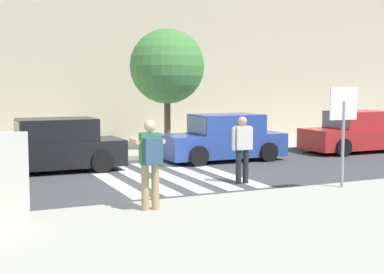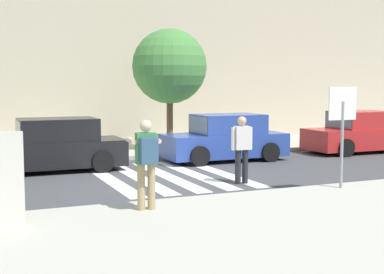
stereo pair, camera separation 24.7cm
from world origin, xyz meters
name	(u,v)px [view 1 (the left image)]	position (x,y,z in m)	size (l,w,h in m)	color
ground_plane	(169,177)	(0.00, 0.00, 0.00)	(120.00, 120.00, 0.00)	#424244
sidewalk_near	(304,230)	(0.00, -6.20, 0.07)	(60.00, 6.00, 0.14)	#B2AD9E
sidewalk_far	(110,150)	(0.00, 6.00, 0.07)	(60.00, 4.80, 0.14)	#B2AD9E
building_facade_far	(83,62)	(0.00, 10.40, 3.55)	(56.00, 4.00, 7.09)	beige
crosswalk_stripe_0	(110,180)	(-1.60, 0.20, 0.00)	(0.44, 5.20, 0.01)	silver
crosswalk_stripe_1	(139,178)	(-0.80, 0.20, 0.00)	(0.44, 5.20, 0.01)	silver
crosswalk_stripe_2	(166,176)	(0.00, 0.20, 0.00)	(0.44, 5.20, 0.01)	silver
crosswalk_stripe_3	(193,174)	(0.80, 0.20, 0.00)	(0.44, 5.20, 0.01)	silver
crosswalk_stripe_4	(218,172)	(1.60, 0.20, 0.00)	(0.44, 5.20, 0.01)	silver
stop_sign	(343,115)	(2.87, -3.68, 1.84)	(0.76, 0.08, 2.34)	gray
photographer_with_backpack	(150,157)	(-1.98, -4.03, 1.17)	(0.63, 0.87, 1.72)	tan
pedestrian_crossing	(242,146)	(1.36, -1.66, 0.97)	(0.58, 0.27, 1.72)	#232328
parked_car_black	(53,147)	(-2.72, 2.30, 0.73)	(4.10, 1.92, 1.55)	black
parked_car_blue	(223,139)	(2.87, 2.30, 0.73)	(4.10, 1.92, 1.55)	#284293
parked_car_red	(356,133)	(8.51, 2.30, 0.73)	(4.10, 1.92, 1.55)	red
street_tree_center	(167,67)	(1.92, 5.01, 3.20)	(2.76, 2.76, 4.45)	brown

